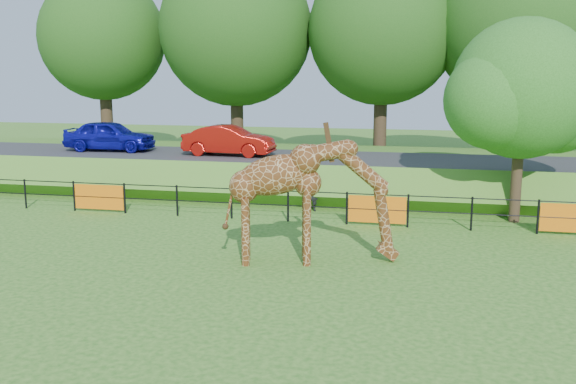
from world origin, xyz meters
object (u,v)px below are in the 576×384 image
tree_east (525,94)px  giraffe (312,202)px  car_red (229,140)px  visitor (312,192)px  car_blue (110,136)px

tree_east → giraffe: bearing=-134.1°
car_red → visitor: bearing=-129.3°
giraffe → tree_east: 8.96m
giraffe → car_red: giraffe is taller
car_red → visitor: size_ratio=2.90×
visitor → tree_east: 7.98m
car_red → giraffe: bearing=-148.7°
car_blue → visitor: size_ratio=3.02×
giraffe → car_blue: bearing=123.2°
car_red → tree_east: tree_east is taller
giraffe → car_blue: giraffe is taller
car_red → tree_east: bearing=-107.0°
car_blue → visitor: car_blue is taller
giraffe → visitor: size_ratio=3.39×
giraffe → car_blue: size_ratio=1.12×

